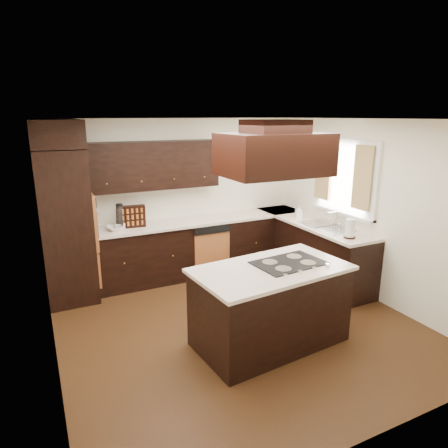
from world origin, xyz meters
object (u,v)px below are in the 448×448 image
at_px(oven_column, 66,227).
at_px(island, 270,307).
at_px(spice_rack, 132,217).
at_px(range_hood, 274,154).

xyz_separation_m(oven_column, island, (1.92, -2.22, -0.62)).
distance_m(island, spice_rack, 2.59).
distance_m(oven_column, range_hood, 3.13).
relative_size(oven_column, range_hood, 2.02).
relative_size(island, spice_rack, 4.15).
height_order(island, range_hood, range_hood).
relative_size(island, range_hood, 1.57).
bearing_deg(island, oven_column, 125.47).
relative_size(oven_column, spice_rack, 5.32).
xyz_separation_m(island, spice_rack, (-0.99, 2.30, 0.65)).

